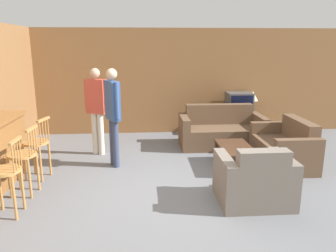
% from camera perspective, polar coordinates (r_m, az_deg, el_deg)
% --- Properties ---
extents(ground_plane, '(24.00, 24.00, 0.00)m').
position_cam_1_polar(ground_plane, '(5.06, 2.43, -11.67)').
color(ground_plane, slate).
extents(wall_back, '(9.40, 0.08, 2.60)m').
position_cam_1_polar(wall_back, '(8.28, -0.43, 7.73)').
color(wall_back, olive).
rests_on(wall_back, ground_plane).
extents(bar_chair_near, '(0.42, 0.42, 1.04)m').
position_cam_1_polar(bar_chair_near, '(4.74, -26.37, -7.69)').
color(bar_chair_near, '#B77F42').
rests_on(bar_chair_near, ground_plane).
extents(bar_chair_mid, '(0.45, 0.45, 1.04)m').
position_cam_1_polar(bar_chair_mid, '(5.29, -23.87, -5.24)').
color(bar_chair_mid, '#B77F42').
rests_on(bar_chair_mid, ground_plane).
extents(bar_chair_far, '(0.50, 0.50, 1.04)m').
position_cam_1_polar(bar_chair_far, '(5.85, -21.90, -3.29)').
color(bar_chair_far, '#B77F42').
rests_on(bar_chair_far, ground_plane).
extents(couch_far, '(1.83, 0.90, 0.89)m').
position_cam_1_polar(couch_far, '(7.37, 9.25, -1.00)').
color(couch_far, brown).
rests_on(couch_far, ground_plane).
extents(armchair_near, '(1.00, 0.85, 0.87)m').
position_cam_1_polar(armchair_near, '(4.83, 14.83, -9.32)').
color(armchair_near, '#70665B').
rests_on(armchair_near, ground_plane).
extents(loveseat_right, '(0.82, 1.42, 0.85)m').
position_cam_1_polar(loveseat_right, '(6.52, 19.67, -3.62)').
color(loveseat_right, brown).
rests_on(loveseat_right, ground_plane).
extents(coffee_table, '(0.56, 1.05, 0.41)m').
position_cam_1_polar(coffee_table, '(6.07, 11.70, -4.04)').
color(coffee_table, '#472D1E').
rests_on(coffee_table, ground_plane).
extents(tv_unit, '(0.98, 0.50, 0.56)m').
position_cam_1_polar(tv_unit, '(8.43, 12.07, 0.47)').
color(tv_unit, '#513823').
rests_on(tv_unit, ground_plane).
extents(tv, '(0.61, 0.51, 0.50)m').
position_cam_1_polar(tv, '(8.32, 12.25, 4.00)').
color(tv, '#4C4C4C').
rests_on(tv, tv_unit).
extents(table_lamp, '(0.27, 0.27, 0.54)m').
position_cam_1_polar(table_lamp, '(8.40, 14.50, 5.01)').
color(table_lamp, brown).
rests_on(table_lamp, tv_unit).
extents(person_by_window, '(0.48, 0.28, 1.76)m').
position_cam_1_polar(person_by_window, '(6.70, -12.34, 3.47)').
color(person_by_window, silver).
rests_on(person_by_window, ground_plane).
extents(person_by_counter, '(0.31, 0.45, 1.80)m').
position_cam_1_polar(person_by_counter, '(5.95, -9.56, 2.58)').
color(person_by_counter, '#384260').
rests_on(person_by_counter, ground_plane).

